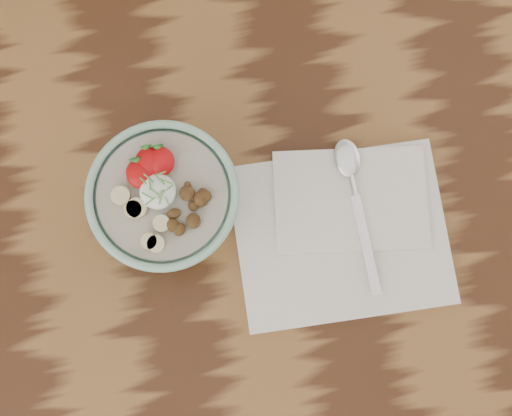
{
  "coord_description": "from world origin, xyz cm",
  "views": [
    {
      "loc": [
        -11.01,
        -11.73,
        160.85
      ],
      "look_at": [
        -8.48,
        1.25,
        85.2
      ],
      "focal_mm": 50.0,
      "sensor_mm": 36.0,
      "label": 1
    }
  ],
  "objects": [
    {
      "name": "spoon",
      "position": [
        3.8,
        3.89,
        76.97
      ],
      "size": [
        3.24,
        19.18,
        1.0
      ],
      "rotation": [
        0.0,
        0.0,
        -0.0
      ],
      "color": "silver",
      "rests_on": "napkin"
    },
    {
      "name": "breakfast_bowl",
      "position": [
        -18.31,
        4.85,
        80.81
      ],
      "size": [
        17.07,
        17.07,
        11.32
      ],
      "rotation": [
        0.0,
        0.0,
        0.42
      ],
      "color": "#85B39A",
      "rests_on": "table"
    },
    {
      "name": "napkin",
      "position": [
        1.75,
        -1.46,
        75.65
      ],
      "size": [
        26.18,
        22.3,
        1.55
      ],
      "rotation": [
        0.0,
        0.0,
        -0.05
      ],
      "color": "silver",
      "rests_on": "table"
    },
    {
      "name": "table",
      "position": [
        0.0,
        0.0,
        65.7
      ],
      "size": [
        160.0,
        90.0,
        75.0
      ],
      "color": "#381D0E",
      "rests_on": "ground"
    }
  ]
}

